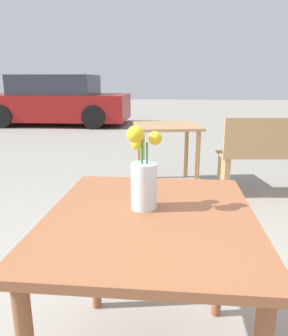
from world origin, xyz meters
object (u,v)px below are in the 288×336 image
parked_car (57,101)px  flower_vase (144,181)px  table_back (166,136)px  table_front (150,240)px

parked_car → flower_vase: bearing=-68.6°
table_back → flower_vase: bearing=-91.1°
parked_car → table_back: bearing=-59.3°
table_front → flower_vase: 0.23m
table_back → parked_car: 6.11m
table_front → table_back: 2.62m
table_front → table_back: table_front is taller
flower_vase → table_front: bearing=-60.3°
table_front → parked_car: parked_car is taller
flower_vase → parked_car: size_ratio=0.08×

